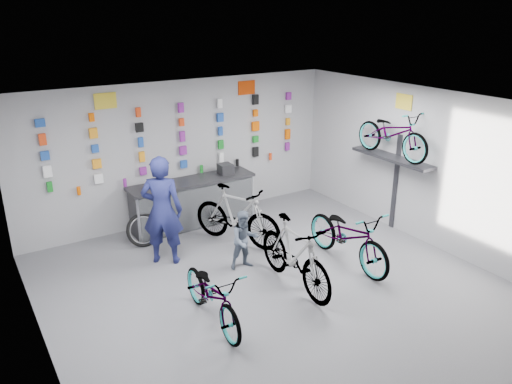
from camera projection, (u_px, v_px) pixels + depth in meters
floor at (291, 301)px, 7.88m from camera, size 8.00×8.00×0.00m
ceiling at (297, 113)px, 6.84m from camera, size 8.00×8.00×0.00m
wall_back at (182, 152)px, 10.53m from camera, size 7.00×0.00×7.00m
wall_left at (43, 278)px, 5.61m from camera, size 0.00×8.00×8.00m
wall_right at (449, 174)px, 9.11m from camera, size 0.00×8.00×8.00m
counter at (193, 203)px, 10.52m from camera, size 2.70×0.66×1.00m
merch_wall at (182, 140)px, 10.37m from camera, size 5.56×0.08×1.56m
wall_bracket at (392, 162)px, 9.99m from camera, size 0.39×1.90×2.00m
sign_left at (105, 101)px, 9.35m from camera, size 0.42×0.02×0.30m
sign_right at (247, 88)px, 10.90m from camera, size 0.42×0.02×0.30m
sign_side at (404, 102)px, 9.65m from camera, size 0.02×0.40×0.30m
bike_left at (212, 294)px, 7.21m from camera, size 0.68×1.79×0.93m
bike_center at (295, 255)px, 8.10m from camera, size 0.62×1.98×1.18m
bike_right at (348, 235)px, 8.89m from camera, size 0.75×2.08×1.09m
bike_service at (237, 215)px, 9.65m from camera, size 1.36×2.00×1.17m
bike_wall at (392, 133)px, 9.74m from camera, size 0.63×1.80×0.95m
clerk at (162, 210)px, 8.79m from camera, size 0.87×0.81×2.00m
customer at (245, 240)px, 8.73m from camera, size 0.58×0.48×1.08m
spare_wheel at (143, 230)px, 9.66m from camera, size 0.68×0.32×0.65m
register at (225, 169)px, 10.71m from camera, size 0.29×0.31×0.22m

